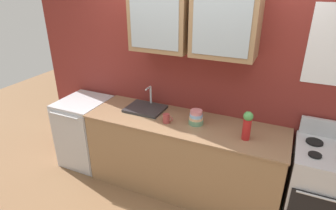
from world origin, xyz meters
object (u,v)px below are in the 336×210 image
(sink_faucet, at_px, (146,108))
(cup_near_sink, at_px, (166,118))
(stove_range, at_px, (320,190))
(vase, at_px, (247,125))
(dishwasher, at_px, (86,131))
(bowl_stack, at_px, (196,118))

(sink_faucet, xyz_separation_m, cup_near_sink, (0.37, -0.20, 0.03))
(sink_faucet, bearing_deg, cup_near_sink, -28.25)
(stove_range, relative_size, cup_near_sink, 9.44)
(vase, relative_size, dishwasher, 0.33)
(vase, height_order, dishwasher, vase)
(bowl_stack, bearing_deg, sink_faucet, 172.59)
(sink_faucet, bearing_deg, bowl_stack, -7.41)
(stove_range, bearing_deg, dishwasher, -179.91)
(sink_faucet, distance_m, dishwasher, 0.99)
(bowl_stack, bearing_deg, dishwasher, -179.23)
(sink_faucet, relative_size, bowl_stack, 2.77)
(bowl_stack, bearing_deg, stove_range, -0.71)
(vase, distance_m, cup_near_sink, 0.85)
(sink_faucet, xyz_separation_m, dishwasher, (-0.87, -0.11, -0.47))
(sink_faucet, relative_size, dishwasher, 0.49)
(bowl_stack, height_order, cup_near_sink, bowl_stack)
(stove_range, bearing_deg, vase, -173.81)
(bowl_stack, xyz_separation_m, vase, (0.55, -0.10, 0.09))
(vase, xyz_separation_m, cup_near_sink, (-0.85, -0.01, -0.11))
(sink_faucet, distance_m, cup_near_sink, 0.42)
(cup_near_sink, xyz_separation_m, dishwasher, (-1.24, 0.09, -0.50))
(dishwasher, bearing_deg, cup_near_sink, -4.15)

